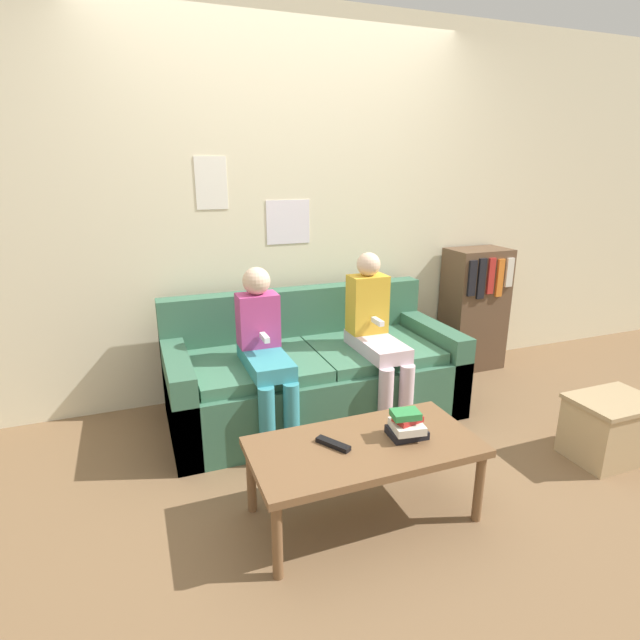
% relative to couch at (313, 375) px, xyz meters
% --- Properties ---
extents(ground_plane, '(10.00, 10.00, 0.00)m').
position_rel_couch_xyz_m(ground_plane, '(0.00, -0.54, -0.27)').
color(ground_plane, brown).
extents(wall_back, '(8.00, 0.06, 2.60)m').
position_rel_couch_xyz_m(wall_back, '(-0.00, 0.51, 1.03)').
color(wall_back, beige).
rests_on(wall_back, ground_plane).
extents(couch, '(1.86, 0.84, 0.79)m').
position_rel_couch_xyz_m(couch, '(0.00, 0.00, 0.00)').
color(couch, '#38664C').
rests_on(couch, ground_plane).
extents(coffee_table, '(1.04, 0.52, 0.38)m').
position_rel_couch_xyz_m(coffee_table, '(-0.14, -1.07, 0.07)').
color(coffee_table, brown).
rests_on(coffee_table, ground_plane).
extents(person_left, '(0.24, 0.57, 1.03)m').
position_rel_couch_xyz_m(person_left, '(-0.37, -0.20, 0.30)').
color(person_left, teal).
rests_on(person_left, ground_plane).
extents(person_right, '(0.24, 0.57, 1.07)m').
position_rel_couch_xyz_m(person_right, '(0.35, -0.20, 0.32)').
color(person_right, silver).
rests_on(person_right, ground_plane).
extents(tv_remote, '(0.12, 0.17, 0.02)m').
position_rel_couch_xyz_m(tv_remote, '(-0.28, -1.04, 0.12)').
color(tv_remote, black).
rests_on(tv_remote, coffee_table).
extents(book_stack, '(0.18, 0.16, 0.13)m').
position_rel_couch_xyz_m(book_stack, '(0.07, -1.08, 0.17)').
color(book_stack, black).
rests_on(book_stack, coffee_table).
extents(bookshelf, '(0.47, 0.33, 0.97)m').
position_rel_couch_xyz_m(bookshelf, '(1.50, 0.31, 0.22)').
color(bookshelf, brown).
rests_on(bookshelf, ground_plane).
extents(storage_box, '(0.46, 0.34, 0.36)m').
position_rel_couch_xyz_m(storage_box, '(1.37, -1.11, -0.09)').
color(storage_box, tan).
rests_on(storage_box, ground_plane).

